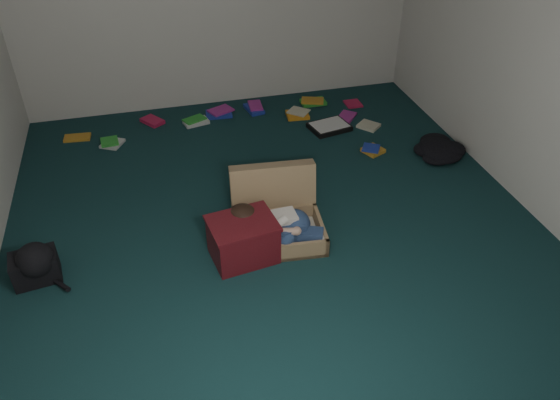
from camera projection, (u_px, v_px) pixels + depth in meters
name	position (u px, v px, depth m)	size (l,w,h in m)	color
floor	(275.00, 226.00, 4.19)	(4.50, 4.50, 0.00)	#112E30
wall_front	(455.00, 339.00, 1.66)	(4.50, 4.50, 0.00)	silver
wall_right	(549.00, 36.00, 3.84)	(4.50, 4.50, 0.00)	silver
suitcase	(277.00, 216.00, 4.06)	(0.70, 0.69, 0.47)	#987A53
person	(274.00, 225.00, 3.90)	(0.69, 0.38, 0.29)	silver
maroon_bin	(243.00, 240.00, 3.81)	(0.50, 0.42, 0.31)	#521017
backpack	(35.00, 267.00, 3.65)	(0.37, 0.30, 0.22)	black
clothing_pile	(437.00, 147.00, 5.01)	(0.45, 0.37, 0.14)	black
paper_tray	(329.00, 127.00, 5.42)	(0.43, 0.35, 0.05)	black
book_scatter	(257.00, 121.00, 5.55)	(3.08, 1.37, 0.02)	#C58722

